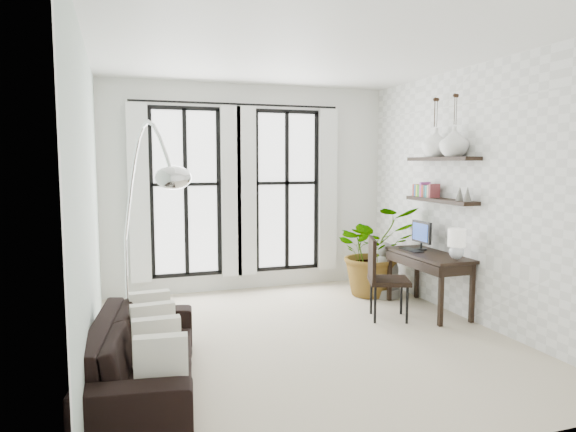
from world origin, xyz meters
name	(u,v)px	position (x,y,z in m)	size (l,w,h in m)	color
floor	(304,339)	(0.00, 0.00, 0.00)	(5.00, 5.00, 0.00)	beige
ceiling	(305,51)	(0.00, 0.00, 3.20)	(5.00, 5.00, 0.00)	white
wall_left	(88,204)	(-2.25, 0.00, 1.60)	(5.00, 5.00, 0.00)	#B2C6B9
wall_right	(474,195)	(2.25, 0.00, 1.60)	(5.00, 5.00, 0.00)	white
wall_back	(250,188)	(0.00, 2.50, 1.60)	(4.50, 4.50, 0.00)	white
windows	(238,191)	(-0.20, 2.43, 1.56)	(3.26, 0.13, 2.65)	white
wall_shelves	(439,183)	(2.11, 0.53, 1.73)	(0.25, 1.30, 0.60)	black
sofa	(144,353)	(-1.80, -0.75, 0.32)	(2.18, 0.85, 0.64)	black
throw_pillows	(155,332)	(-1.70, -0.75, 0.50)	(0.40, 1.52, 0.40)	white
plant	(374,250)	(1.68, 1.52, 0.68)	(1.23, 1.06, 1.36)	#2D7228
desk	(430,258)	(1.95, 0.45, 0.74)	(0.57, 1.34, 1.18)	black
desk_chair	(382,273)	(1.20, 0.40, 0.60)	(0.64, 0.64, 1.05)	black
arc_lamp	(145,173)	(-1.70, 0.23, 1.89)	(0.74, 2.23, 2.43)	silver
buddha	(385,274)	(1.78, 1.36, 0.34)	(0.46, 0.46, 0.82)	slate
vase_a	(454,142)	(2.11, 0.24, 2.27)	(0.37, 0.37, 0.38)	white
vase_b	(436,143)	(2.11, 0.64, 2.27)	(0.37, 0.37, 0.38)	white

